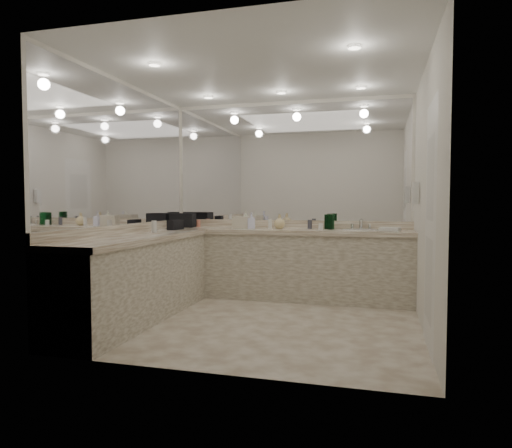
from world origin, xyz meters
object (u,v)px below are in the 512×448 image
(black_toiletry_bag, at_px, (183,221))
(soap_bottle_b, at_px, (251,221))
(soap_bottle_a, at_px, (246,220))
(wall_phone, at_px, (415,193))
(sink, at_px, (360,231))
(soap_bottle_c, at_px, (280,221))
(cream_cosmetic_case, at_px, (244,222))
(hand_towel, at_px, (390,229))

(black_toiletry_bag, relative_size, soap_bottle_b, 1.53)
(black_toiletry_bag, bearing_deg, soap_bottle_a, 5.85)
(black_toiletry_bag, bearing_deg, wall_phone, -8.88)
(sink, height_order, black_toiletry_bag, black_toiletry_bag)
(soap_bottle_a, height_order, soap_bottle_c, soap_bottle_a)
(cream_cosmetic_case, bearing_deg, hand_towel, 6.05)
(cream_cosmetic_case, bearing_deg, sink, 6.64)
(soap_bottle_b, height_order, soap_bottle_c, soap_bottle_b)
(sink, bearing_deg, soap_bottle_c, 177.34)
(cream_cosmetic_case, height_order, soap_bottle_b, soap_bottle_b)
(hand_towel, bearing_deg, black_toiletry_bag, -179.76)
(wall_phone, distance_m, soap_bottle_b, 2.07)
(black_toiletry_bag, distance_m, soap_bottle_b, 0.98)
(soap_bottle_c, bearing_deg, wall_phone, -18.49)
(hand_towel, height_order, soap_bottle_b, soap_bottle_b)
(soap_bottle_a, bearing_deg, hand_towel, -2.44)
(sink, xyz_separation_m, soap_bottle_a, (-1.49, 0.05, 0.12))
(black_toiletry_bag, height_order, soap_bottle_c, soap_bottle_c)
(soap_bottle_c, bearing_deg, soap_bottle_a, 179.28)
(sink, distance_m, soap_bottle_b, 1.39)
(soap_bottle_b, bearing_deg, sink, 1.95)
(hand_towel, bearing_deg, soap_bottle_a, 177.56)
(soap_bottle_a, bearing_deg, soap_bottle_b, -44.81)
(sink, xyz_separation_m, soap_bottle_c, (-1.03, 0.05, 0.10))
(wall_phone, distance_m, soap_bottle_c, 1.76)
(sink, relative_size, hand_towel, 1.91)
(cream_cosmetic_case, bearing_deg, wall_phone, -6.34)
(soap_bottle_c, bearing_deg, black_toiletry_bag, -176.40)
(cream_cosmetic_case, bearing_deg, soap_bottle_b, -21.39)
(soap_bottle_c, bearing_deg, cream_cosmetic_case, -177.06)
(wall_phone, bearing_deg, soap_bottle_a, 165.20)
(sink, relative_size, soap_bottle_b, 2.08)
(wall_phone, distance_m, cream_cosmetic_case, 2.22)
(soap_bottle_c, bearing_deg, soap_bottle_b, -165.00)
(black_toiletry_bag, bearing_deg, soap_bottle_b, -0.67)
(cream_cosmetic_case, relative_size, soap_bottle_c, 1.44)
(black_toiletry_bag, distance_m, soap_bottle_c, 1.34)
(black_toiletry_bag, xyz_separation_m, cream_cosmetic_case, (0.85, 0.06, -0.01))
(wall_phone, xyz_separation_m, soap_bottle_c, (-1.64, 0.55, -0.36))
(black_toiletry_bag, height_order, soap_bottle_b, soap_bottle_b)
(black_toiletry_bag, xyz_separation_m, soap_bottle_c, (1.33, 0.08, 0.00))
(sink, xyz_separation_m, cream_cosmetic_case, (-1.52, 0.02, 0.08))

